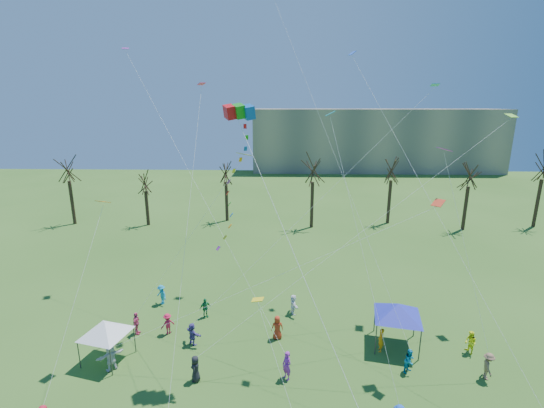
{
  "coord_description": "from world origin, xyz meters",
  "views": [
    {
      "loc": [
        -0.8,
        -14.31,
        16.1
      ],
      "look_at": [
        -1.38,
        5.0,
        11.0
      ],
      "focal_mm": 25.0,
      "sensor_mm": 36.0,
      "label": 1
    }
  ],
  "objects_px": {
    "distant_building": "(375,140)",
    "canopy_tent_blue": "(398,310)",
    "big_box_kite": "(238,191)",
    "canopy_tent_white": "(105,328)"
  },
  "relations": [
    {
      "from": "distant_building",
      "to": "canopy_tent_white",
      "type": "distance_m",
      "value": 82.9
    },
    {
      "from": "distant_building",
      "to": "canopy_tent_blue",
      "type": "bearing_deg",
      "value": -101.57
    },
    {
      "from": "canopy_tent_blue",
      "to": "distant_building",
      "type": "bearing_deg",
      "value": 78.43
    },
    {
      "from": "distant_building",
      "to": "canopy_tent_blue",
      "type": "distance_m",
      "value": 74.93
    },
    {
      "from": "canopy_tent_white",
      "to": "canopy_tent_blue",
      "type": "distance_m",
      "value": 19.16
    },
    {
      "from": "distant_building",
      "to": "canopy_tent_blue",
      "type": "height_order",
      "value": "distant_building"
    },
    {
      "from": "distant_building",
      "to": "big_box_kite",
      "type": "bearing_deg",
      "value": -108.5
    },
    {
      "from": "distant_building",
      "to": "big_box_kite",
      "type": "height_order",
      "value": "big_box_kite"
    },
    {
      "from": "distant_building",
      "to": "canopy_tent_blue",
      "type": "relative_size",
      "value": 14.51
    },
    {
      "from": "distant_building",
      "to": "big_box_kite",
      "type": "xyz_separation_m",
      "value": [
        -25.34,
        -75.73,
        3.92
      ]
    }
  ]
}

